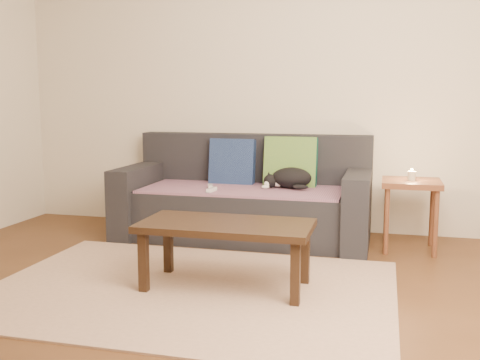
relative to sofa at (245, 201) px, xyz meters
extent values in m
plane|color=brown|center=(0.00, -1.57, -0.31)|extent=(4.50, 4.50, 0.00)
cube|color=beige|center=(0.00, 0.43, 0.99)|extent=(4.50, 0.04, 2.60)
cube|color=#232328|center=(0.00, -0.07, -0.10)|extent=(1.70, 0.78, 0.42)
cube|color=#232328|center=(0.00, 0.33, 0.34)|extent=(2.10, 0.18, 0.45)
cube|color=#232328|center=(-0.95, -0.07, -0.01)|extent=(0.20, 0.90, 0.60)
cube|color=#232328|center=(0.95, -0.07, -0.01)|extent=(0.20, 0.90, 0.60)
cube|color=#432648|center=(0.00, -0.09, 0.12)|extent=(1.66, 0.74, 0.02)
cube|color=#0F1A41|center=(-0.16, 0.17, 0.32)|extent=(0.40, 0.16, 0.41)
cube|color=#0C4D42|center=(0.36, 0.17, 0.32)|extent=(0.45, 0.19, 0.46)
ellipsoid|color=black|center=(0.40, 0.01, 0.22)|extent=(0.40, 0.35, 0.17)
sphere|color=black|center=(0.22, -0.03, 0.19)|extent=(0.15, 0.15, 0.11)
sphere|color=white|center=(0.20, -0.07, 0.17)|extent=(0.06, 0.06, 0.05)
ellipsoid|color=black|center=(0.49, -0.11, 0.16)|extent=(0.14, 0.09, 0.04)
cube|color=white|center=(-0.26, -0.18, 0.15)|extent=(0.09, 0.15, 0.03)
cube|color=white|center=(-0.20, -0.32, 0.15)|extent=(0.05, 0.15, 0.03)
cube|color=brown|center=(1.36, -0.09, 0.23)|extent=(0.45, 0.45, 0.04)
cylinder|color=brown|center=(1.18, -0.27, -0.05)|extent=(0.04, 0.04, 0.51)
cylinder|color=brown|center=(1.53, -0.27, -0.05)|extent=(0.04, 0.04, 0.51)
cylinder|color=brown|center=(1.18, 0.09, -0.05)|extent=(0.04, 0.04, 0.51)
cylinder|color=brown|center=(1.53, 0.09, -0.05)|extent=(0.04, 0.04, 0.51)
cylinder|color=beige|center=(1.36, -0.09, 0.28)|extent=(0.06, 0.06, 0.07)
sphere|color=#FFBF59|center=(1.36, -0.09, 0.33)|extent=(0.02, 0.02, 0.02)
cube|color=tan|center=(0.00, -1.42, -0.30)|extent=(2.50, 1.80, 0.01)
cube|color=black|center=(0.21, -1.33, 0.10)|extent=(1.06, 0.53, 0.04)
cube|color=black|center=(-0.26, -1.53, -0.12)|extent=(0.05, 0.05, 0.38)
cube|color=black|center=(0.68, -1.53, -0.12)|extent=(0.05, 0.05, 0.38)
cube|color=black|center=(-0.26, -1.13, -0.12)|extent=(0.05, 0.05, 0.38)
cube|color=black|center=(0.68, -1.13, -0.12)|extent=(0.05, 0.05, 0.38)
camera|label=1|loc=(1.15, -4.60, 0.88)|focal=42.00mm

